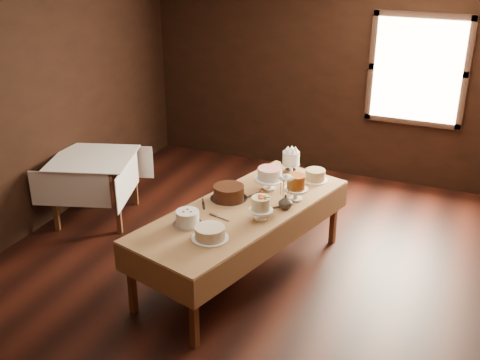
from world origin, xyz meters
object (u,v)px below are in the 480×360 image
cake_speckled (315,176)px  cake_chocolate (229,193)px  cake_flowers (261,209)px  cake_swirl (188,218)px  cake_server_a (223,219)px  cake_server_d (288,205)px  side_table (93,165)px  display_table (243,213)px  flower_vase (285,202)px  cake_cream (210,233)px  cake_lattice (270,180)px  cake_server_e (204,206)px  cake_meringue (291,162)px  cake_caramel (296,189)px  cake_server_c (256,193)px

cake_speckled → cake_chocolate: 1.04m
cake_flowers → cake_swirl: 0.69m
cake_server_a → cake_server_d: 0.71m
side_table → cake_swirl: bearing=-28.9°
cake_speckled → cake_flowers: 1.10m
cake_flowers → cake_server_d: bearing=69.0°
display_table → flower_vase: bearing=22.5°
cake_cream → cake_server_d: cake_cream is taller
display_table → cake_lattice: (0.08, 0.53, 0.16)m
cake_flowers → cake_server_a: (-0.33, -0.15, -0.10)m
cake_lattice → cake_server_e: 0.80m
cake_speckled → cake_flowers: bearing=-101.3°
cake_chocolate → cake_flowers: 0.54m
cake_swirl → cake_server_d: size_ratio=1.15×
cake_server_a → cake_meringue: bearing=95.8°
cake_cream → cake_flowers: bearing=62.3°
cake_flowers → flower_vase: size_ratio=1.74×
cake_lattice → cake_server_a: cake_lattice is taller
cake_lattice → display_table: bearing=-98.9°
cake_caramel → cake_cream: cake_caramel is taller
cake_server_d → flower_vase: (-0.00, -0.07, 0.07)m
cake_chocolate → cake_swirl: 0.66m
cake_flowers → cake_cream: cake_flowers is taller
cake_meringue → cake_caramel: 0.75m
cake_swirl → cake_server_c: 0.94m
cake_meringue → cake_server_a: bearing=-98.7°
cake_swirl → cake_server_a: (0.26, 0.22, -0.06)m
cake_server_e → cake_lattice: bearing=114.9°
side_table → cake_swirl: (1.80, -1.00, 0.13)m
cake_lattice → cake_server_c: bearing=-116.8°
cake_server_d → cake_lattice: bearing=90.6°
cake_flowers → side_table: bearing=165.4°
cake_caramel → cake_server_a: cake_caramel is taller
cake_flowers → cake_server_d: 0.42m
cake_chocolate → cake_server_d: 0.61m
display_table → cake_chocolate: (-0.21, 0.13, 0.13)m
cake_speckled → cake_lattice: bearing=-133.5°
cake_server_a → cake_flowers: bearing=38.9°
side_table → cake_server_e: side_table is taller
cake_chocolate → cake_meringue: bearing=70.2°
cake_speckled → flower_vase: bearing=-95.6°
cake_meringue → cake_server_c: bearing=-100.4°
cake_meringue → cake_server_a: size_ratio=1.12×
display_table → cake_meringue: size_ratio=9.78×
cake_server_e → flower_vase: size_ratio=1.65×
cake_server_d → cake_meringue: bearing=61.5°
side_table → cake_lattice: size_ratio=3.45×
cake_swirl → cake_cream: 0.35m
cake_caramel → cake_server_e: (-0.79, -0.51, -0.12)m
cake_chocolate → cake_server_d: cake_chocolate is taller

